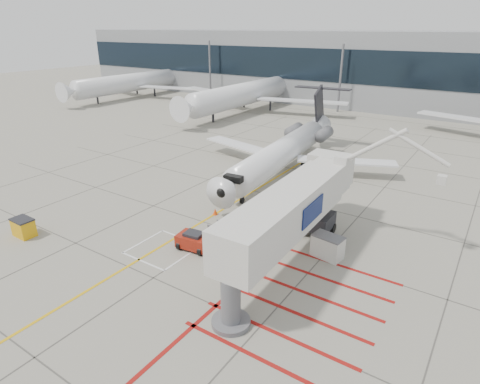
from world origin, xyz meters
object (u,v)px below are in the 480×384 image
Objects in this scene: regional_jet at (274,143)px; pushback_tug at (194,240)px; spill_bin at (23,227)px; jet_bridge at (285,220)px.

pushback_tug is (2.21, -15.55, -3.21)m from regional_jet.
pushback_tug is 13.33m from spill_bin.
jet_bridge is 10.99× the size of spill_bin.
jet_bridge is at bearing -63.95° from regional_jet.
spill_bin is (-9.84, -21.26, -3.18)m from regional_jet.
jet_bridge reaches higher than pushback_tug.
jet_bridge is (8.81, -14.34, -0.24)m from regional_jet.
regional_jet is 16.03m from pushback_tug.
spill_bin reaches higher than pushback_tug.
spill_bin is (-12.05, -5.72, 0.03)m from pushback_tug.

